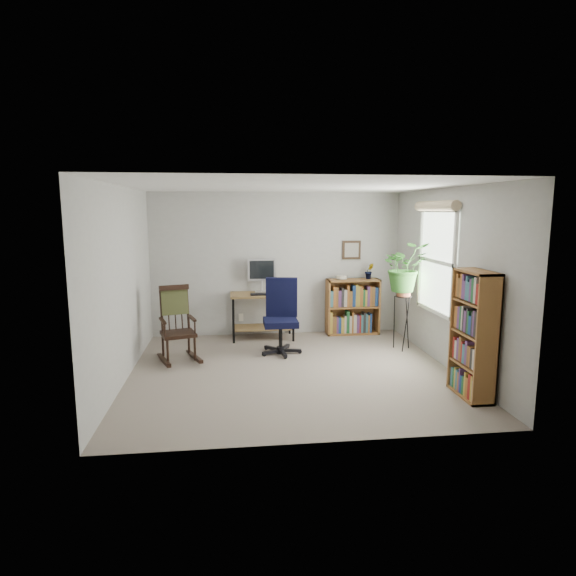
{
  "coord_description": "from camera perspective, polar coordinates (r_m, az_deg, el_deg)",
  "views": [
    {
      "loc": [
        -0.77,
        -6.05,
        2.1
      ],
      "look_at": [
        0.0,
        0.4,
        1.05
      ],
      "focal_mm": 30.0,
      "sensor_mm": 36.0,
      "label": 1
    }
  ],
  "objects": [
    {
      "name": "spider_plant",
      "position": [
        7.34,
        13.76,
        5.22
      ],
      "size": [
        1.69,
        1.88,
        1.46
      ],
      "primitive_type": "imported",
      "color": "#306C26",
      "rests_on": "plant_stand"
    },
    {
      "name": "keyboard",
      "position": [
        7.76,
        -2.99,
        -0.73
      ],
      "size": [
        0.4,
        0.15,
        0.02
      ],
      "primitive_type": "cube",
      "color": "black",
      "rests_on": "desk"
    },
    {
      "name": "floor",
      "position": [
        6.45,
        0.43,
        -9.82
      ],
      "size": [
        4.2,
        4.0,
        0.0
      ],
      "primitive_type": "cube",
      "color": "gray",
      "rests_on": "ground"
    },
    {
      "name": "wall_right",
      "position": [
        6.76,
        18.4,
        1.06
      ],
      "size": [
        0.0,
        4.0,
        2.4
      ],
      "primitive_type": "cube",
      "color": "#AFAFAB",
      "rests_on": "ground"
    },
    {
      "name": "ceiling",
      "position": [
        6.11,
        0.46,
        11.99
      ],
      "size": [
        4.2,
        4.0,
        0.0
      ],
      "primitive_type": "cube",
      "color": "white",
      "rests_on": "ground"
    },
    {
      "name": "rocking_chair",
      "position": [
        6.9,
        -12.92,
        -4.13
      ],
      "size": [
        0.8,
        1.05,
        1.08
      ],
      "primitive_type": null,
      "rotation": [
        0.0,
        0.0,
        0.29
      ],
      "color": "black",
      "rests_on": "floor"
    },
    {
      "name": "potted_plant_small",
      "position": [
        8.29,
        9.6,
        1.45
      ],
      "size": [
        0.13,
        0.24,
        0.11
      ],
      "primitive_type": "imported",
      "color": "#306C26",
      "rests_on": "low_bookshelf"
    },
    {
      "name": "plant_stand",
      "position": [
        7.5,
        13.42,
        -3.52
      ],
      "size": [
        0.29,
        0.29,
        0.97
      ],
      "primitive_type": null,
      "rotation": [
        0.0,
        0.0,
        0.07
      ],
      "color": "black",
      "rests_on": "floor"
    },
    {
      "name": "framed_picture",
      "position": [
        8.31,
        7.55,
        4.48
      ],
      "size": [
        0.32,
        0.04,
        0.32
      ],
      "primitive_type": null,
      "color": "black",
      "rests_on": "wall_back"
    },
    {
      "name": "wall_back",
      "position": [
        8.14,
        -1.34,
        2.83
      ],
      "size": [
        4.2,
        0.0,
        2.4
      ],
      "primitive_type": "cube",
      "color": "#AFAFAB",
      "rests_on": "ground"
    },
    {
      "name": "tall_bookshelf",
      "position": [
        5.81,
        21.13,
        -5.17
      ],
      "size": [
        0.27,
        0.63,
        1.45
      ],
      "primitive_type": null,
      "color": "#8F5D2F",
      "rests_on": "floor"
    },
    {
      "name": "office_chair",
      "position": [
        7.07,
        -0.89,
        -3.38
      ],
      "size": [
        0.71,
        0.71,
        1.12
      ],
      "primitive_type": null,
      "rotation": [
        0.0,
        0.0,
        -0.18
      ],
      "color": "black",
      "rests_on": "floor"
    },
    {
      "name": "monitor",
      "position": [
        7.98,
        -3.14,
        1.48
      ],
      "size": [
        0.46,
        0.16,
        0.56
      ],
      "primitive_type": null,
      "color": "#B9BABE",
      "rests_on": "desk"
    },
    {
      "name": "low_bookshelf",
      "position": [
        8.3,
        7.67,
        -2.2
      ],
      "size": [
        0.9,
        0.3,
        0.95
      ],
      "primitive_type": null,
      "color": "#8F5D2F",
      "rests_on": "floor"
    },
    {
      "name": "wall_front",
      "position": [
        4.22,
        3.88,
        -3.17
      ],
      "size": [
        4.2,
        0.0,
        2.4
      ],
      "primitive_type": "cube",
      "color": "#AFAFAB",
      "rests_on": "ground"
    },
    {
      "name": "wall_left",
      "position": [
        6.26,
        -19.0,
        0.41
      ],
      "size": [
        0.0,
        4.0,
        2.4
      ],
      "primitive_type": "cube",
      "color": "#AFAFAB",
      "rests_on": "ground"
    },
    {
      "name": "window",
      "position": [
        6.99,
        17.14,
        3.02
      ],
      "size": [
        0.12,
        1.2,
        1.5
      ],
      "primitive_type": null,
      "color": "white",
      "rests_on": "wall_right"
    },
    {
      "name": "desk",
      "position": [
        7.96,
        -3.03,
        -3.34
      ],
      "size": [
        1.05,
        0.57,
        0.75
      ],
      "primitive_type": null,
      "color": "olive",
      "rests_on": "floor"
    }
  ]
}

